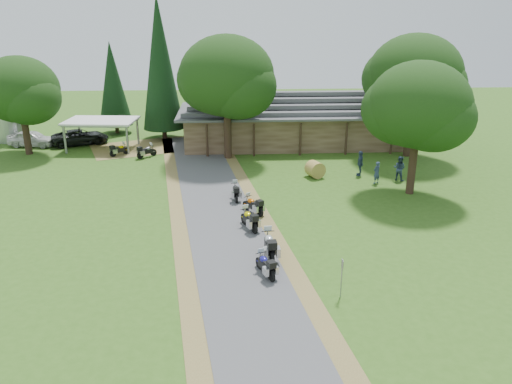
{
  "coord_description": "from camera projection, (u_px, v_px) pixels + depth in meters",
  "views": [
    {
      "loc": [
        -0.25,
        -22.08,
        11.56
      ],
      "look_at": [
        1.37,
        5.75,
        1.6
      ],
      "focal_mm": 35.0,
      "sensor_mm": 36.0,
      "label": 1
    }
  ],
  "objects": [
    {
      "name": "cedar_near",
      "position": [
        160.0,
        69.0,
        46.97
      ],
      "size": [
        3.92,
        3.92,
        13.45
      ],
      "primitive_type": "cone",
      "color": "black",
      "rests_on": "ground"
    },
    {
      "name": "motorcycle_row_a",
      "position": [
        265.0,
        264.0,
        23.26
      ],
      "size": [
        1.12,
        1.76,
        1.15
      ],
      "primitive_type": null,
      "rotation": [
        0.0,
        0.0,
        1.94
      ],
      "color": "navy",
      "rests_on": "ground"
    },
    {
      "name": "person_c",
      "position": [
        360.0,
        161.0,
        37.54
      ],
      "size": [
        0.62,
        0.74,
        2.23
      ],
      "primitive_type": "imported",
      "rotation": [
        0.0,
        0.0,
        4.42
      ],
      "color": "#324261",
      "rests_on": "ground"
    },
    {
      "name": "person_a",
      "position": [
        377.0,
        171.0,
        35.8
      ],
      "size": [
        0.67,
        0.62,
        1.91
      ],
      "primitive_type": "imported",
      "rotation": [
        0.0,
        0.0,
        3.7
      ],
      "color": "#324261",
      "rests_on": "ground"
    },
    {
      "name": "motorcycle_row_c",
      "position": [
        249.0,
        218.0,
        28.27
      ],
      "size": [
        1.23,
        1.95,
        1.27
      ],
      "primitive_type": null,
      "rotation": [
        0.0,
        0.0,
        1.94
      ],
      "color": "#D0C900",
      "rests_on": "ground"
    },
    {
      "name": "cedar_far",
      "position": [
        113.0,
        88.0,
        49.86
      ],
      "size": [
        3.35,
        3.35,
        9.15
      ],
      "primitive_type": "cone",
      "color": "black",
      "rests_on": "ground"
    },
    {
      "name": "lodge",
      "position": [
        294.0,
        117.0,
        46.73
      ],
      "size": [
        21.4,
        9.4,
        4.9
      ],
      "primitive_type": null,
      "color": "brown",
      "rests_on": "ground"
    },
    {
      "name": "car_dark_suv",
      "position": [
        80.0,
        133.0,
        46.58
      ],
      "size": [
        4.18,
        6.02,
        2.12
      ],
      "primitive_type": "imported",
      "rotation": [
        0.0,
        0.0,
        1.94
      ],
      "color": "black",
      "rests_on": "ground"
    },
    {
      "name": "oak_lodge_right",
      "position": [
        413.0,
        91.0,
        41.29
      ],
      "size": [
        7.71,
        7.71,
        11.17
      ],
      "primitive_type": null,
      "color": "#16320F",
      "rests_on": "ground"
    },
    {
      "name": "motorcycle_row_e",
      "position": [
        236.0,
        191.0,
        32.81
      ],
      "size": [
        0.68,
        1.77,
        1.19
      ],
      "primitive_type": null,
      "rotation": [
        0.0,
        0.0,
        1.64
      ],
      "color": "black",
      "rests_on": "ground"
    },
    {
      "name": "silo",
      "position": [
        8.0,
        110.0,
        47.39
      ],
      "size": [
        3.2,
        3.2,
        5.94
      ],
      "primitive_type": "cylinder",
      "rotation": [
        0.0,
        0.0,
        -0.1
      ],
      "color": "gray",
      "rests_on": "ground"
    },
    {
      "name": "motorcycle_carport_b",
      "position": [
        147.0,
        151.0,
        42.5
      ],
      "size": [
        1.64,
        1.57,
        1.17
      ],
      "primitive_type": null,
      "rotation": [
        0.0,
        0.0,
        0.74
      ],
      "color": "gray",
      "rests_on": "ground"
    },
    {
      "name": "ground",
      "position": [
        235.0,
        262.0,
        24.66
      ],
      "size": [
        120.0,
        120.0,
        0.0
      ],
      "primitive_type": "plane",
      "color": "#345A19",
      "rests_on": "ground"
    },
    {
      "name": "motorcycle_carport_a",
      "position": [
        119.0,
        149.0,
        43.05
      ],
      "size": [
        1.58,
        1.52,
        1.13
      ],
      "primitive_type": null,
      "rotation": [
        0.0,
        0.0,
        0.75
      ],
      "color": "#CFB500",
      "rests_on": "ground"
    },
    {
      "name": "person_b",
      "position": [
        400.0,
        166.0,
        36.46
      ],
      "size": [
        0.75,
        0.73,
        2.15
      ],
      "primitive_type": "imported",
      "rotation": [
        0.0,
        0.0,
        2.45
      ],
      "color": "#324261",
      "rests_on": "ground"
    },
    {
      "name": "motorcycle_row_d",
      "position": [
        253.0,
        204.0,
        30.48
      ],
      "size": [
        1.45,
        1.76,
        1.19
      ],
      "primitive_type": null,
      "rotation": [
        0.0,
        0.0,
        2.16
      ],
      "color": "#C05305",
      "rests_on": "ground"
    },
    {
      "name": "oak_silo",
      "position": [
        21.0,
        102.0,
        42.19
      ],
      "size": [
        6.56,
        6.56,
        9.04
      ],
      "primitive_type": null,
      "color": "#16320F",
      "rests_on": "ground"
    },
    {
      "name": "motorcycle_row_b",
      "position": [
        270.0,
        244.0,
        24.9
      ],
      "size": [
        0.82,
        2.15,
        1.44
      ],
      "primitive_type": null,
      "rotation": [
        0.0,
        0.0,
        1.63
      ],
      "color": "#B5B9BE",
      "rests_on": "ground"
    },
    {
      "name": "oak_lodge_left",
      "position": [
        227.0,
        92.0,
        40.65
      ],
      "size": [
        7.72,
        7.72,
        11.08
      ],
      "primitive_type": null,
      "color": "#16320F",
      "rests_on": "ground"
    },
    {
      "name": "hay_bale",
      "position": [
        315.0,
        169.0,
        37.3
      ],
      "size": [
        1.53,
        1.47,
        1.21
      ],
      "primitive_type": "cylinder",
      "rotation": [
        1.57,
        0.0,
        0.36
      ],
      "color": "olive",
      "rests_on": "ground"
    },
    {
      "name": "carport",
      "position": [
        102.0,
        134.0,
        45.0
      ],
      "size": [
        6.47,
        4.63,
        2.65
      ],
      "primitive_type": null,
      "rotation": [
        0.0,
        0.0,
        -0.09
      ],
      "color": "white",
      "rests_on": "ground"
    },
    {
      "name": "car_white_sedan",
      "position": [
        32.0,
        136.0,
        45.93
      ],
      "size": [
        3.31,
        5.91,
        1.86
      ],
      "primitive_type": "imported",
      "rotation": [
        0.0,
        0.0,
        1.39
      ],
      "color": "silver",
      "rests_on": "ground"
    },
    {
      "name": "sign_post",
      "position": [
        342.0,
        278.0,
        21.3
      ],
      "size": [
        0.33,
        0.05,
        1.81
      ],
      "primitive_type": null,
      "color": "gray",
      "rests_on": "ground"
    },
    {
      "name": "driveway",
      "position": [
        225.0,
        229.0,
        28.39
      ],
      "size": [
        51.95,
        51.95,
        0.0
      ],
      "primitive_type": "plane",
      "rotation": [
        0.0,
        0.0,
        0.14
      ],
      "color": "#454547",
      "rests_on": "ground"
    },
    {
      "name": "oak_driveway",
      "position": [
        417.0,
        123.0,
        32.5
      ],
      "size": [
        6.64,
        6.64,
        9.77
      ],
      "primitive_type": null,
      "color": "#16320F",
      "rests_on": "ground"
    }
  ]
}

